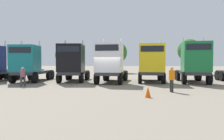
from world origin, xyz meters
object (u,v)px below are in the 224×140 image
object	(u,v)px
visitor_with_camera	(23,75)
traffic_cone_near	(148,92)
semi_truck_black	(72,63)
semi_truck_yellow	(151,63)
semi_truck_green	(194,63)
semi_truck_teal	(29,64)
visitor_in_hivis	(172,77)
semi_truck_white	(111,63)

from	to	relation	value
visitor_with_camera	traffic_cone_near	size ratio (longest dim) A/B	2.61
semi_truck_black	semi_truck_yellow	xyz separation A→B (m)	(8.07, 0.28, -0.00)
semi_truck_yellow	semi_truck_green	xyz separation A→B (m)	(4.10, -0.24, 0.02)
semi_truck_teal	visitor_in_hivis	xyz separation A→B (m)	(13.37, -5.70, -0.91)
semi_truck_white	traffic_cone_near	xyz separation A→B (m)	(3.04, -7.73, -1.70)
semi_truck_black	semi_truck_green	xyz separation A→B (m)	(12.18, 0.04, 0.02)
semi_truck_teal	traffic_cone_near	distance (m)	14.20
visitor_with_camera	semi_truck_green	bearing A→B (deg)	-123.37
semi_truck_black	visitor_with_camera	bearing A→B (deg)	-41.13
semi_truck_teal	semi_truck_white	world-z (taller)	semi_truck_white
semi_truck_green	visitor_with_camera	world-z (taller)	semi_truck_green
visitor_in_hivis	traffic_cone_near	size ratio (longest dim) A/B	2.75
semi_truck_teal	visitor_in_hivis	distance (m)	14.57
semi_truck_black	semi_truck_green	world-z (taller)	semi_truck_green
semi_truck_teal	semi_truck_yellow	distance (m)	12.59
semi_truck_teal	semi_truck_white	bearing A→B (deg)	83.13
semi_truck_black	semi_truck_green	size ratio (longest dim) A/B	0.97
semi_truck_teal	semi_truck_green	xyz separation A→B (m)	(16.67, 0.56, 0.12)
semi_truck_white	semi_truck_teal	bearing A→B (deg)	-87.97
visitor_with_camera	traffic_cone_near	world-z (taller)	visitor_with_camera
visitor_in_hivis	visitor_with_camera	bearing A→B (deg)	162.94
semi_truck_green	visitor_in_hivis	distance (m)	7.15
semi_truck_teal	visitor_in_hivis	bearing A→B (deg)	62.00
semi_truck_teal	visitor_with_camera	size ratio (longest dim) A/B	4.04
visitor_in_hivis	semi_truck_green	bearing A→B (deg)	54.96
traffic_cone_near	semi_truck_teal	bearing A→B (deg)	145.33
semi_truck_green	semi_truck_teal	bearing A→B (deg)	-83.43
visitor_in_hivis	semi_truck_white	bearing A→B (deg)	124.36
visitor_with_camera	visitor_in_hivis	bearing A→B (deg)	-148.62
semi_truck_green	semi_truck_yellow	bearing A→B (deg)	-88.70
semi_truck_teal	visitor_with_camera	bearing A→B (deg)	16.80
semi_truck_teal	semi_truck_green	size ratio (longest dim) A/B	1.03
semi_truck_white	traffic_cone_near	world-z (taller)	semi_truck_white
semi_truck_yellow	visitor_in_hivis	xyz separation A→B (m)	(0.81, -6.50, -1.00)
semi_truck_black	semi_truck_yellow	bearing A→B (deg)	86.91
semi_truck_teal	visitor_in_hivis	world-z (taller)	semi_truck_teal
semi_truck_black	semi_truck_green	distance (m)	12.18
semi_truck_teal	semi_truck_black	size ratio (longest dim) A/B	1.06
semi_truck_green	visitor_with_camera	size ratio (longest dim) A/B	3.93
traffic_cone_near	semi_truck_black	bearing A→B (deg)	129.76
semi_truck_yellow	traffic_cone_near	size ratio (longest dim) A/B	9.52
semi_truck_yellow	semi_truck_black	bearing A→B (deg)	-85.65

